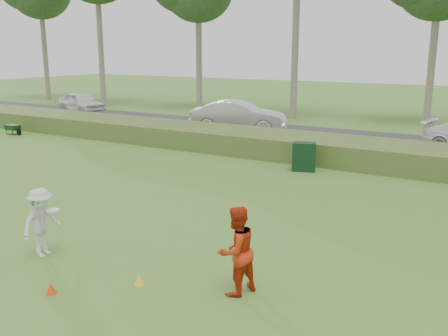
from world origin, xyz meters
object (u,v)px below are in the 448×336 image
Objects in this scene: car_left at (81,103)px; car_mid at (238,116)px; player_white at (42,222)px; cone_yellow at (139,279)px; cone_orange at (51,288)px; player_red at (236,251)px; utility_cabinet at (304,157)px.

car_left is 0.83× the size of car_mid.
cone_yellow is (2.73, -0.02, -0.66)m from player_white.
car_left reaches higher than cone_orange.
player_red is 7.70× the size of cone_yellow.
utility_cabinet is at bearing -95.97° from car_left.
cone_orange is 27.28m from car_left.
player_red is 0.40× the size of car_left.
player_red is at bearing -112.55° from car_left.
player_white reaches higher than cone_yellow.
player_white is at bearing -120.02° from car_left.
player_red is 2.04m from cone_yellow.
player_white is 2.81m from cone_yellow.
player_white is at bearing -120.77° from utility_cabinet.
utility_cabinet is 0.25× the size of car_left.
cone_orange is at bearing -127.45° from player_white.
car_left is at bearing 43.43° from player_white.
player_white reaches higher than utility_cabinet.
car_left reaches higher than cone_yellow.
cone_yellow is 0.05× the size of car_left.
player_red is 7.57× the size of cone_orange.
car_mid is at bearing -132.19° from player_red.
player_red is (4.52, 0.64, 0.08)m from player_white.
utility_cabinet is at bearing -11.81° from player_white.
player_red is at bearing -95.22° from utility_cabinet.
cone_orange is (1.56, -1.16, -0.66)m from player_white.
player_red reaches higher than utility_cabinet.
car_mid is at bearing 112.94° from cone_yellow.
player_red reaches higher than player_white.
car_mid reaches higher than player_red.
utility_cabinet is 21.20m from car_left.
cone_orange is 0.21× the size of utility_cabinet.
cone_orange is at bearing -119.37° from car_left.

